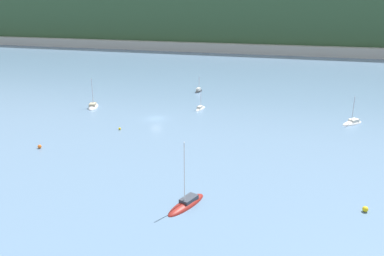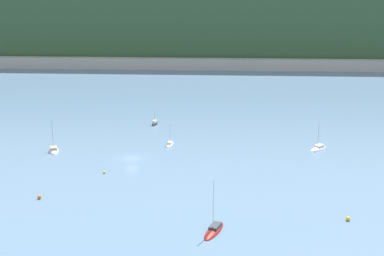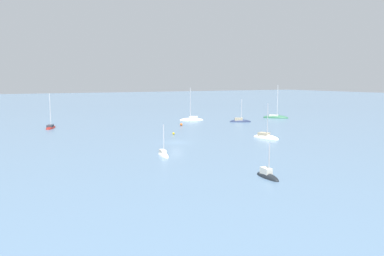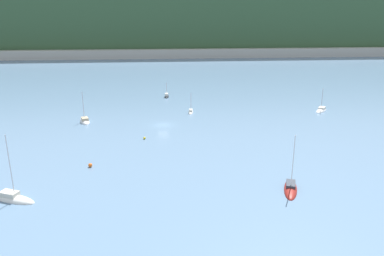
% 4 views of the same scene
% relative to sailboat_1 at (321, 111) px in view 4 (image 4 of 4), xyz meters
% --- Properties ---
extents(ground_plane, '(600.00, 600.00, 0.00)m').
position_rel_sailboat_1_xyz_m(ground_plane, '(-42.74, -9.33, -0.09)').
color(ground_plane, slate).
extents(hillside_ridge, '(441.98, 76.36, 36.16)m').
position_rel_sailboat_1_xyz_m(hillside_ridge, '(-42.74, 159.09, 17.99)').
color(hillside_ridge, '#335133').
rests_on(hillside_ridge, ground_plane).
extents(shore_town_strip, '(375.68, 6.00, 4.88)m').
position_rel_sailboat_1_xyz_m(shore_town_strip, '(-42.74, 117.41, 2.35)').
color(shore_town_strip, '#B7B2A8').
rests_on(shore_town_strip, ground_plane).
extents(sailboat_1, '(5.39, 5.81, 6.91)m').
position_rel_sailboat_1_xyz_m(sailboat_1, '(0.00, 0.00, 0.00)').
color(sailboat_1, white).
rests_on(sailboat_1, ground_plane).
extents(sailboat_2, '(1.65, 4.60, 5.08)m').
position_rel_sailboat_1_xyz_m(sailboat_2, '(-41.36, 20.42, 0.05)').
color(sailboat_2, black).
rests_on(sailboat_2, ground_plane).
extents(sailboat_3, '(7.46, 4.75, 10.71)m').
position_rel_sailboat_1_xyz_m(sailboat_3, '(-64.63, -44.23, 0.05)').
color(sailboat_3, white).
rests_on(sailboat_3, ground_plane).
extents(sailboat_4, '(4.15, 7.41, 9.47)m').
position_rel_sailboat_1_xyz_m(sailboat_4, '(-23.64, -44.39, 0.02)').
color(sailboat_4, maroon).
rests_on(sailboat_4, ground_plane).
extents(sailboat_5, '(4.03, 6.51, 8.21)m').
position_rel_sailboat_1_xyz_m(sailboat_5, '(-61.75, -5.18, 0.01)').
color(sailboat_5, silver).
rests_on(sailboat_5, ground_plane).
extents(sailboat_7, '(1.92, 4.92, 5.74)m').
position_rel_sailboat_1_xyz_m(sailboat_7, '(-35.25, 1.42, 0.01)').
color(sailboat_7, white).
rests_on(sailboat_7, ground_plane).
extents(mooring_buoy_0, '(0.69, 0.69, 0.69)m').
position_rel_sailboat_1_xyz_m(mooring_buoy_0, '(-55.57, -33.20, 0.25)').
color(mooring_buoy_0, orange).
rests_on(mooring_buoy_0, ground_plane).
extents(mooring_buoy_1, '(0.51, 0.51, 0.51)m').
position_rel_sailboat_1_xyz_m(mooring_buoy_1, '(-46.74, -19.25, 0.16)').
color(mooring_buoy_1, yellow).
rests_on(mooring_buoy_1, ground_plane).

